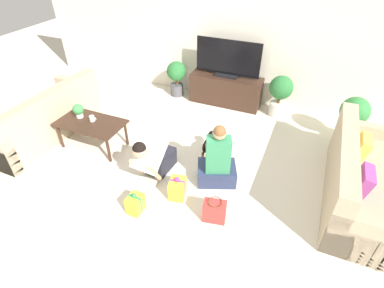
{
  "coord_description": "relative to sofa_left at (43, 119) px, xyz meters",
  "views": [
    {
      "loc": [
        1.53,
        -2.82,
        2.92
      ],
      "look_at": [
        0.21,
        0.26,
        0.45
      ],
      "focal_mm": 28.0,
      "sensor_mm": 36.0,
      "label": 1
    }
  ],
  "objects": [
    {
      "name": "ground_plane",
      "position": [
        2.41,
        -0.09,
        -0.3
      ],
      "size": [
        16.0,
        16.0,
        0.0
      ],
      "primitive_type": "plane",
      "color": "beige"
    },
    {
      "name": "wall_back",
      "position": [
        2.41,
        2.54,
        1.0
      ],
      "size": [
        8.4,
        0.06,
        2.6
      ],
      "color": "silver",
      "rests_on": "ground_plane"
    },
    {
      "name": "sofa_left",
      "position": [
        0.0,
        0.0,
        0.0
      ],
      "size": [
        0.87,
        2.03,
        0.85
      ],
      "rotation": [
        0.0,
        0.0,
        -1.57
      ],
      "color": "tan",
      "rests_on": "ground_plane"
    },
    {
      "name": "sofa_right",
      "position": [
        4.82,
        0.46,
        -0.0
      ],
      "size": [
        0.87,
        2.03,
        0.85
      ],
      "rotation": [
        0.0,
        0.0,
        1.57
      ],
      "color": "tan",
      "rests_on": "ground_plane"
    },
    {
      "name": "coffee_table",
      "position": [
        0.95,
        0.07,
        0.1
      ],
      "size": [
        1.04,
        0.59,
        0.45
      ],
      "color": "#382319",
      "rests_on": "ground_plane"
    },
    {
      "name": "tv_console",
      "position": [
        2.43,
        2.26,
        -0.02
      ],
      "size": [
        1.38,
        0.42,
        0.58
      ],
      "color": "#382319",
      "rests_on": "ground_plane"
    },
    {
      "name": "tv",
      "position": [
        2.43,
        2.26,
        0.58
      ],
      "size": [
        1.22,
        0.2,
        0.69
      ],
      "color": "black",
      "rests_on": "tv_console"
    },
    {
      "name": "potted_plant_back_left",
      "position": [
        1.39,
        2.21,
        0.13
      ],
      "size": [
        0.39,
        0.39,
        0.72
      ],
      "color": "#4C4C51",
      "rests_on": "ground_plane"
    },
    {
      "name": "potted_plant_back_right",
      "position": [
        3.47,
        2.21,
        0.16
      ],
      "size": [
        0.42,
        0.42,
        0.77
      ],
      "color": "beige",
      "rests_on": "ground_plane"
    },
    {
      "name": "potted_plant_corner_right",
      "position": [
        4.67,
        1.82,
        0.15
      ],
      "size": [
        0.45,
        0.45,
        0.79
      ],
      "color": "beige",
      "rests_on": "ground_plane"
    },
    {
      "name": "person_kneeling",
      "position": [
        2.18,
        -0.18,
        0.02
      ],
      "size": [
        0.36,
        0.77,
        0.75
      ],
      "rotation": [
        0.0,
        0.0,
        -0.07
      ],
      "color": "#23232D",
      "rests_on": "ground_plane"
    },
    {
      "name": "person_sitting",
      "position": [
        3.03,
        0.07,
        0.02
      ],
      "size": [
        0.63,
        0.6,
        0.94
      ],
      "rotation": [
        0.0,
        0.0,
        3.53
      ],
      "color": "#283351",
      "rests_on": "ground_plane"
    },
    {
      "name": "dog",
      "position": [
        2.73,
        0.57,
        -0.08
      ],
      "size": [
        0.17,
        0.55,
        0.34
      ],
      "rotation": [
        0.0,
        0.0,
        3.19
      ],
      "color": "black",
      "rests_on": "ground_plane"
    },
    {
      "name": "gift_box_a",
      "position": [
        2.29,
        -0.85,
        -0.18
      ],
      "size": [
        0.18,
        0.22,
        0.29
      ],
      "rotation": [
        0.0,
        0.0,
        -0.03
      ],
      "color": "yellow",
      "rests_on": "ground_plane"
    },
    {
      "name": "gift_box_b",
      "position": [
        2.66,
        -0.41,
        -0.17
      ],
      "size": [
        0.24,
        0.28,
        0.33
      ],
      "rotation": [
        0.0,
        0.0,
        0.2
      ],
      "color": "yellow",
      "rests_on": "ground_plane"
    },
    {
      "name": "gift_bag_a",
      "position": [
        3.24,
        -0.59,
        -0.16
      ],
      "size": [
        0.3,
        0.2,
        0.31
      ],
      "rotation": [
        0.0,
        0.0,
        0.19
      ],
      "color": "red",
      "rests_on": "ground_plane"
    },
    {
      "name": "mug",
      "position": [
        0.96,
        0.11,
        0.19
      ],
      "size": [
        0.12,
        0.08,
        0.09
      ],
      "color": "silver",
      "rests_on": "coffee_table"
    },
    {
      "name": "tabletop_plant",
      "position": [
        0.7,
        0.13,
        0.27
      ],
      "size": [
        0.17,
        0.17,
        0.22
      ],
      "color": "beige",
      "rests_on": "coffee_table"
    }
  ]
}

